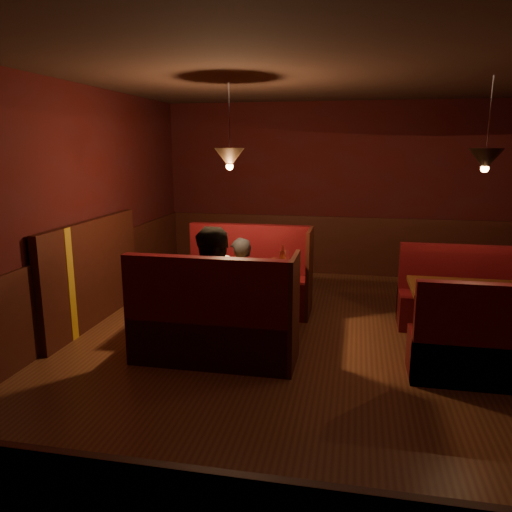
% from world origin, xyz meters
% --- Properties ---
extents(room, '(6.02, 7.02, 2.92)m').
position_xyz_m(room, '(-0.28, 0.05, 1.05)').
color(room, '#5A2C1A').
rests_on(room, ground).
extents(main_table, '(1.53, 0.93, 1.07)m').
position_xyz_m(main_table, '(-1.14, 0.40, 0.63)').
color(main_table, brown).
rests_on(main_table, ground).
extents(main_bench_far, '(1.68, 0.60, 1.15)m').
position_xyz_m(main_bench_far, '(-1.12, 1.27, 0.37)').
color(main_bench_far, '#4D0F17').
rests_on(main_bench_far, ground).
extents(main_bench_near, '(1.68, 0.60, 1.15)m').
position_xyz_m(main_bench_near, '(-1.12, -0.47, 0.37)').
color(main_bench_near, '#4D0F17').
rests_on(main_bench_near, ground).
extents(second_table, '(1.27, 0.81, 0.72)m').
position_xyz_m(second_table, '(1.49, 0.36, 0.53)').
color(second_table, brown).
rests_on(second_table, ground).
extents(second_bench_far, '(1.41, 0.53, 1.01)m').
position_xyz_m(second_bench_far, '(1.52, 1.12, 0.32)').
color(second_bench_far, '#4D0F17').
rests_on(second_bench_far, ground).
extents(second_bench_near, '(1.41, 0.53, 1.01)m').
position_xyz_m(second_bench_near, '(1.52, -0.40, 0.32)').
color(second_bench_near, '#4D0F17').
rests_on(second_bench_near, ground).
extents(diner_a, '(0.60, 0.50, 1.41)m').
position_xyz_m(diner_a, '(-1.17, 0.95, 0.70)').
color(diner_a, black).
rests_on(diner_a, ground).
extents(diner_b, '(0.96, 0.82, 1.72)m').
position_xyz_m(diner_b, '(-1.14, -0.22, 0.86)').
color(diner_b, black).
rests_on(diner_b, ground).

